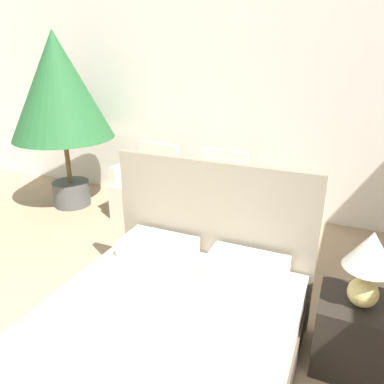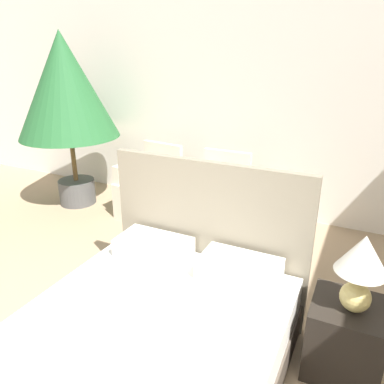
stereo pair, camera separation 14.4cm
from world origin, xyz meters
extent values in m
cube|color=silver|center=(0.00, 4.22, 1.45)|extent=(10.00, 0.06, 2.90)
cube|color=white|center=(0.34, 1.13, 0.37)|extent=(1.50, 2.08, 0.24)
cube|color=gray|center=(0.34, 2.22, 0.61)|extent=(1.56, 0.06, 1.22)
cube|color=white|center=(-0.01, 1.99, 0.56)|extent=(0.55, 0.32, 0.14)
cube|color=white|center=(0.68, 1.99, 0.56)|extent=(0.55, 0.32, 0.14)
cube|color=beige|center=(-1.05, 3.54, 0.22)|extent=(0.66, 0.76, 0.44)
cube|color=beige|center=(-1.00, 3.86, 0.65)|extent=(0.58, 0.13, 0.41)
cube|color=beige|center=(-1.28, 3.57, 0.55)|extent=(0.18, 0.63, 0.22)
cube|color=beige|center=(-0.81, 3.51, 0.55)|extent=(0.18, 0.63, 0.22)
cube|color=beige|center=(-0.12, 3.54, 0.22)|extent=(0.58, 0.70, 0.44)
cube|color=beige|center=(-0.13, 3.86, 0.65)|extent=(0.57, 0.07, 0.41)
cube|color=beige|center=(-0.36, 3.54, 0.55)|extent=(0.11, 0.62, 0.22)
cube|color=beige|center=(0.11, 3.55, 0.55)|extent=(0.11, 0.62, 0.22)
cylinder|color=#4C4C4C|center=(-2.10, 3.42, 0.16)|extent=(0.47, 0.47, 0.33)
cylinder|color=brown|center=(-2.10, 3.42, 0.62)|extent=(0.06, 0.06, 0.59)
cone|color=#235B2D|center=(-2.10, 3.42, 1.55)|extent=(1.24, 1.24, 1.27)
cube|color=black|center=(1.40, 1.98, 0.25)|extent=(0.45, 0.44, 0.50)
sphere|color=tan|center=(1.42, 1.96, 0.59)|extent=(0.18, 0.18, 0.18)
cylinder|color=tan|center=(1.42, 1.96, 0.72)|extent=(0.02, 0.02, 0.09)
cone|color=beige|center=(1.42, 1.96, 0.88)|extent=(0.30, 0.30, 0.23)
camera|label=1|loc=(1.22, -0.19, 1.98)|focal=35.00mm
camera|label=2|loc=(1.35, -0.13, 1.98)|focal=35.00mm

